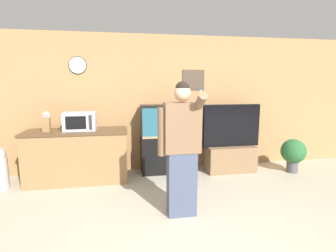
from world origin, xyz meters
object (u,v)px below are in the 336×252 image
(aquarium_on_stand, at_px, (165,139))
(knife_block, at_px, (46,124))
(counter_island, at_px, (78,156))
(tv_on_stand, at_px, (231,152))
(person_standing, at_px, (181,148))
(microwave, at_px, (80,121))
(potted_plant, at_px, (293,152))

(aquarium_on_stand, bearing_deg, knife_block, -173.11)
(counter_island, distance_m, aquarium_on_stand, 1.59)
(tv_on_stand, relative_size, person_standing, 0.76)
(tv_on_stand, bearing_deg, microwave, -179.94)
(microwave, bearing_deg, aquarium_on_stand, 6.56)
(counter_island, relative_size, person_standing, 0.99)
(person_standing, bearing_deg, aquarium_on_stand, 87.53)
(counter_island, height_order, tv_on_stand, tv_on_stand)
(person_standing, bearing_deg, tv_on_stand, 48.46)
(aquarium_on_stand, xyz_separation_m, potted_plant, (2.41, -0.43, -0.26))
(potted_plant, bearing_deg, aquarium_on_stand, 169.90)
(counter_island, xyz_separation_m, aquarium_on_stand, (1.56, 0.19, 0.19))
(counter_island, height_order, person_standing, person_standing)
(counter_island, bearing_deg, tv_on_stand, 0.43)
(counter_island, bearing_deg, microwave, 15.71)
(potted_plant, bearing_deg, person_standing, -153.51)
(aquarium_on_stand, bearing_deg, tv_on_stand, -7.69)
(knife_block, height_order, potted_plant, knife_block)
(aquarium_on_stand, bearing_deg, person_standing, -92.47)
(potted_plant, bearing_deg, tv_on_stand, 167.31)
(microwave, distance_m, knife_block, 0.53)
(tv_on_stand, bearing_deg, potted_plant, -12.69)
(microwave, relative_size, tv_on_stand, 0.40)
(microwave, relative_size, aquarium_on_stand, 0.41)
(tv_on_stand, xyz_separation_m, potted_plant, (1.16, -0.26, -0.00))
(person_standing, relative_size, potted_plant, 2.66)
(aquarium_on_stand, relative_size, potted_plant, 2.00)
(microwave, relative_size, knife_block, 1.53)
(person_standing, bearing_deg, potted_plant, 26.49)
(microwave, height_order, aquarium_on_stand, aquarium_on_stand)
(tv_on_stand, height_order, person_standing, person_standing)
(microwave, xyz_separation_m, knife_block, (-0.52, -0.07, -0.02))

